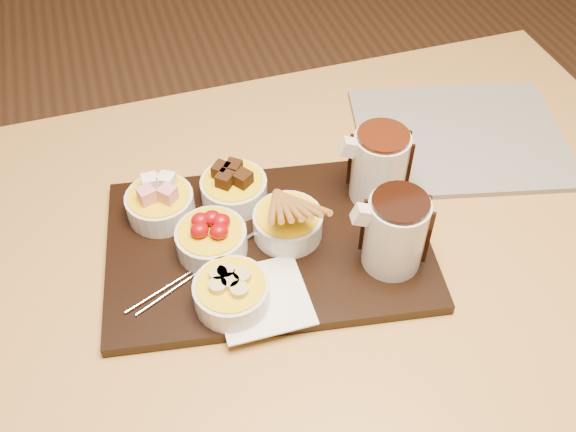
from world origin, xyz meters
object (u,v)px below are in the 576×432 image
object	(u,v)px
dining_table	(313,274)
newspaper	(460,137)
pitcher_dark_chocolate	(395,233)
pitcher_milk_chocolate	(379,167)
serving_board	(268,244)
bowl_strawberries	(212,241)

from	to	relation	value
dining_table	newspaper	bearing A→B (deg)	22.38
pitcher_dark_chocolate	pitcher_milk_chocolate	size ratio (longest dim) A/B	1.00
pitcher_dark_chocolate	pitcher_milk_chocolate	bearing A→B (deg)	85.60
serving_board	newspaper	world-z (taller)	serving_board
dining_table	pitcher_dark_chocolate	bearing A→B (deg)	-49.85
dining_table	pitcher_milk_chocolate	distance (m)	0.21
bowl_strawberries	newspaper	bearing A→B (deg)	15.29
dining_table	serving_board	bearing A→B (deg)	-174.16
bowl_strawberries	pitcher_dark_chocolate	bearing A→B (deg)	-21.94
pitcher_milk_chocolate	pitcher_dark_chocolate	bearing A→B (deg)	-94.40
bowl_strawberries	newspaper	xyz separation A→B (m)	(0.46, 0.13, -0.03)
bowl_strawberries	dining_table	bearing A→B (deg)	-0.13
dining_table	pitcher_milk_chocolate	size ratio (longest dim) A/B	10.65
serving_board	pitcher_dark_chocolate	bearing A→B (deg)	-19.98
dining_table	serving_board	xyz separation A→B (m)	(-0.07, -0.01, 0.11)
bowl_strawberries	pitcher_milk_chocolate	world-z (taller)	pitcher_milk_chocolate
dining_table	pitcher_dark_chocolate	xyz separation A→B (m)	(0.08, -0.09, 0.17)
pitcher_milk_chocolate	newspaper	bearing A→B (deg)	34.56
pitcher_milk_chocolate	bowl_strawberries	bearing A→B (deg)	-163.61
dining_table	newspaper	distance (m)	0.35
bowl_strawberries	pitcher_dark_chocolate	world-z (taller)	pitcher_dark_chocolate
dining_table	pitcher_milk_chocolate	xyz separation A→B (m)	(0.11, 0.03, 0.17)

